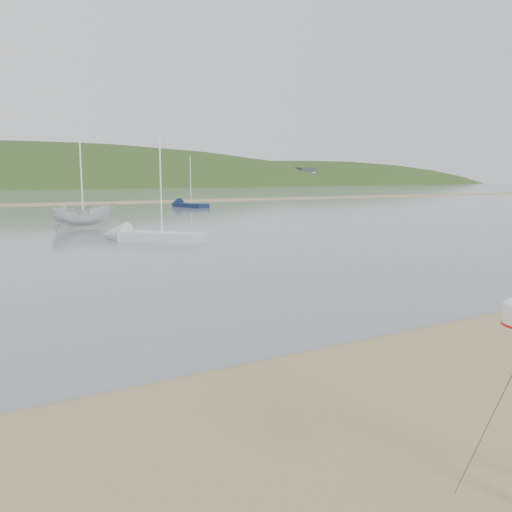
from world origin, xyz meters
TOP-DOWN VIEW (x-y plane):
  - boat_white at (7.58, 33.91)m, footprint 1.84×1.81m
  - sailboat_white_near at (8.22, 24.52)m, footprint 5.19×5.73m
  - sailboat_blue_far at (24.42, 55.40)m, footprint 3.04×6.65m

SIDE VIEW (x-z plane):
  - sailboat_blue_far at x=24.42m, z-range -2.92..3.52m
  - sailboat_white_near at x=8.22m, z-range -2.81..3.41m
  - boat_white at x=7.58m, z-range 0.04..4.32m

